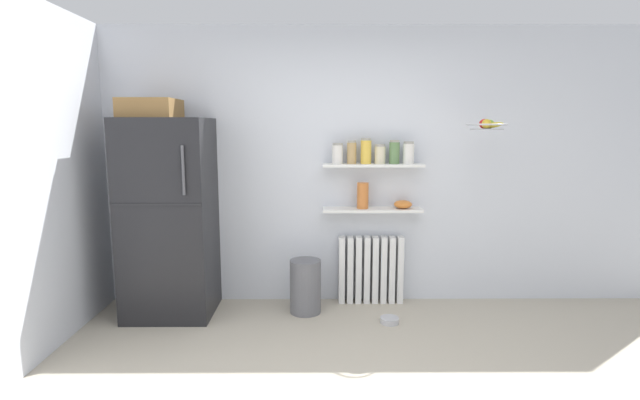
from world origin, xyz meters
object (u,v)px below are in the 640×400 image
radiator (371,270)px  storage_jar_1 (352,152)px  shelf_bowl (403,204)px  storage_jar_3 (380,154)px  storage_jar_2 (366,151)px  storage_jar_5 (409,153)px  hanging_fruit_basket (487,125)px  storage_jar_0 (338,154)px  vase (363,196)px  refrigerator (168,214)px  storage_jar_4 (394,152)px  trash_bin (305,286)px  pet_food_bowl (389,320)px

radiator → storage_jar_1: size_ratio=3.02×
shelf_bowl → storage_jar_1: bearing=180.0°
storage_jar_3 → shelf_bowl: (0.22, -0.00, -0.47)m
storage_jar_2 → storage_jar_5: (0.39, 0.00, -0.01)m
storage_jar_5 → hanging_fruit_basket: bearing=-25.7°
storage_jar_2 → storage_jar_5: size_ratio=1.15×
storage_jar_0 → vase: 0.46m
refrigerator → shelf_bowl: refrigerator is taller
storage_jar_0 → storage_jar_2: storage_jar_2 is taller
radiator → hanging_fruit_basket: bearing=-19.1°
refrigerator → radiator: 1.94m
radiator → storage_jar_5: bearing=-5.2°
radiator → storage_jar_4: storage_jar_4 is taller
storage_jar_0 → shelf_bowl: 0.78m
shelf_bowl → hanging_fruit_basket: hanging_fruit_basket is taller
storage_jar_3 → shelf_bowl: storage_jar_3 is taller
radiator → storage_jar_0: storage_jar_0 is taller
radiator → trash_bin: size_ratio=1.32×
storage_jar_1 → storage_jar_4: size_ratio=0.98×
storage_jar_0 → pet_food_bowl: size_ratio=1.18×
refrigerator → storage_jar_2: 1.86m
refrigerator → storage_jar_2: size_ratio=8.19×
radiator → pet_food_bowl: radiator is taller
shelf_bowl → pet_food_bowl: size_ratio=1.05×
vase → hanging_fruit_basket: 1.25m
storage_jar_3 → storage_jar_1: bearing=-180.0°
storage_jar_4 → refrigerator: bearing=-173.8°
shelf_bowl → hanging_fruit_basket: size_ratio=0.50×
refrigerator → storage_jar_1: refrigerator is taller
refrigerator → trash_bin: (1.21, -0.00, -0.67)m
refrigerator → pet_food_bowl: 2.15m
storage_jar_5 → hanging_fruit_basket: hanging_fruit_basket is taller
storage_jar_0 → storage_jar_1: (0.13, 0.00, 0.01)m
vase → pet_food_bowl: vase is taller
storage_jar_3 → trash_bin: size_ratio=0.37×
storage_jar_1 → storage_jar_3: bearing=0.0°
shelf_bowl → hanging_fruit_basket: bearing=-24.4°
refrigerator → vase: bearing=7.2°
shelf_bowl → trash_bin: (-0.91, -0.23, -0.72)m
radiator → storage_jar_2: (-0.07, -0.03, 1.14)m
storage_jar_3 → storage_jar_0: bearing=-180.0°
storage_jar_5 → trash_bin: storage_jar_5 is taller
hanging_fruit_basket → radiator: bearing=160.9°
vase → shelf_bowl: size_ratio=1.43×
radiator → pet_food_bowl: bearing=-77.6°
storage_jar_2 → vase: size_ratio=0.97×
storage_jar_0 → pet_food_bowl: 1.55m
storage_jar_4 → hanging_fruit_basket: 0.83m
storage_jar_3 → trash_bin: bearing=-161.8°
refrigerator → storage_jar_3: bearing=6.7°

